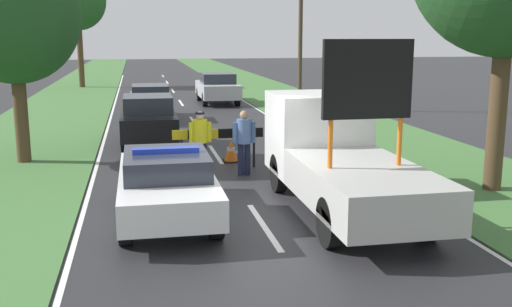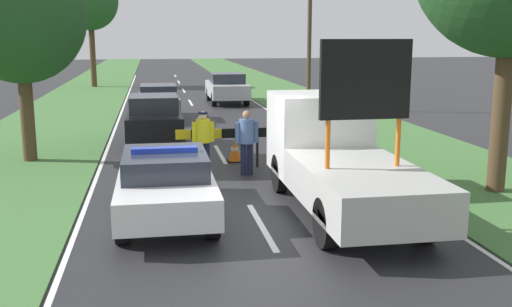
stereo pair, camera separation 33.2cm
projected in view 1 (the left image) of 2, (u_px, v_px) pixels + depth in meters
ground_plane at (256, 214)px, 12.36m from camera, size 160.00×160.00×0.00m
lane_markings at (193, 121)px, 25.51m from camera, size 7.11×60.74×0.01m
grass_verge_left at (63, 107)px, 30.44m from camera, size 4.87×120.00×0.03m
grass_verge_right at (293, 102)px, 32.75m from camera, size 4.87×120.00×0.03m
police_car at (167, 183)px, 11.90m from camera, size 1.85×4.60×1.47m
work_truck at (337, 155)px, 12.70m from camera, size 2.09×6.05×3.56m
road_barrier at (218, 136)px, 16.39m from camera, size 2.50×0.08×1.10m
police_officer at (200, 137)px, 15.81m from camera, size 0.60×0.38×1.66m
pedestrian_civilian at (244, 137)px, 15.59m from camera, size 0.61×0.39×1.71m
traffic_cone_near_police at (165, 153)px, 17.43m from camera, size 0.37×0.37×0.52m
traffic_cone_centre_front at (231, 151)px, 17.38m from camera, size 0.46×0.46×0.64m
traffic_cone_near_truck at (291, 162)px, 15.93m from camera, size 0.43×0.43×0.60m
traffic_cone_behind_barrier at (150, 165)px, 15.60m from camera, size 0.41×0.41×0.57m
queued_car_sedan_black at (148, 119)px, 19.98m from camera, size 1.78×4.19×1.65m
queued_car_suv_grey at (150, 102)px, 25.78m from camera, size 1.71×4.29×1.52m
queued_car_sedan_silver at (217, 88)px, 32.06m from camera, size 1.93×4.50×1.61m
roadside_tree_near_right at (13, 15)px, 16.50m from camera, size 3.66×3.66×6.11m
roadside_tree_mid_left at (77, 1)px, 40.61m from camera, size 3.83×3.83×7.92m
utility_pole at (300, 28)px, 28.37m from camera, size 1.20×0.20×7.62m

